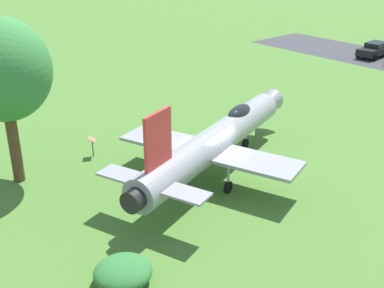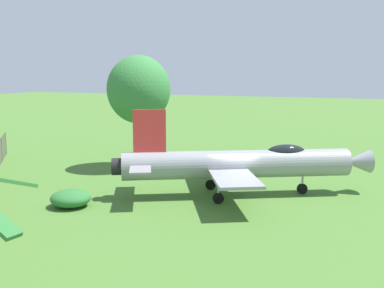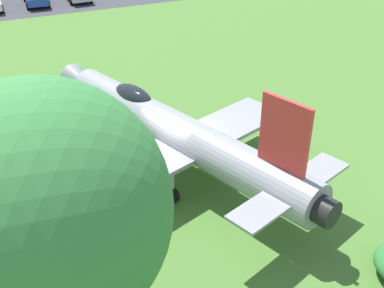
% 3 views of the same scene
% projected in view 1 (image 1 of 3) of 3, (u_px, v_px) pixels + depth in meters
% --- Properties ---
extents(ground_plane, '(200.00, 200.00, 0.00)m').
position_uv_depth(ground_plane, '(213.00, 175.00, 25.11)').
color(ground_plane, '#47722D').
extents(display_jet, '(13.71, 9.40, 4.97)m').
position_uv_depth(display_jet, '(217.00, 139.00, 24.64)').
color(display_jet, gray).
rests_on(display_jet, ground_plane).
extents(shade_tree, '(4.50, 4.60, 8.15)m').
position_uv_depth(shade_tree, '(2.00, 71.00, 22.28)').
color(shade_tree, brown).
rests_on(shade_tree, ground_plane).
extents(shrub_near_fence, '(2.12, 2.05, 0.90)m').
position_uv_depth(shrub_near_fence, '(123.00, 272.00, 17.23)').
color(shrub_near_fence, '#2D7033').
rests_on(shrub_near_fence, ground_plane).
extents(info_plaque, '(0.61, 0.71, 1.14)m').
position_uv_depth(info_plaque, '(92.00, 142.00, 26.82)').
color(info_plaque, '#333333').
rests_on(info_plaque, ground_plane).
extents(parked_car_black, '(4.35, 2.65, 1.44)m').
position_uv_depth(parked_car_black, '(374.00, 49.00, 48.12)').
color(parked_car_black, black).
rests_on(parked_car_black, ground_plane).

